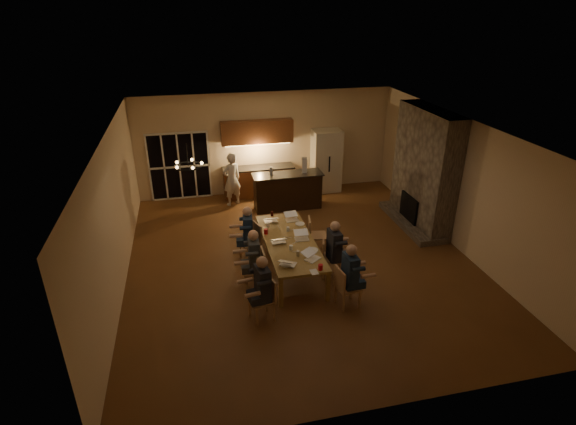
# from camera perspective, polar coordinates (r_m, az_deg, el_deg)

# --- Properties ---
(floor) EXTENTS (9.00, 9.00, 0.00)m
(floor) POSITION_cam_1_polar(r_m,az_deg,el_deg) (10.86, 1.54, -6.02)
(floor) COLOR brown
(floor) RESTS_ON ground
(back_wall) EXTENTS (8.00, 0.04, 3.20)m
(back_wall) POSITION_cam_1_polar(r_m,az_deg,el_deg) (14.29, -2.87, 8.78)
(back_wall) COLOR beige
(back_wall) RESTS_ON ground
(left_wall) EXTENTS (0.04, 9.00, 3.20)m
(left_wall) POSITION_cam_1_polar(r_m,az_deg,el_deg) (10.00, -21.30, -0.39)
(left_wall) COLOR beige
(left_wall) RESTS_ON ground
(right_wall) EXTENTS (0.04, 9.00, 3.20)m
(right_wall) POSITION_cam_1_polar(r_m,az_deg,el_deg) (11.73, 21.08, 3.36)
(right_wall) COLOR beige
(right_wall) RESTS_ON ground
(ceiling) EXTENTS (8.00, 9.00, 0.04)m
(ceiling) POSITION_cam_1_polar(r_m,az_deg,el_deg) (9.60, 1.76, 10.66)
(ceiling) COLOR white
(ceiling) RESTS_ON back_wall
(french_doors) EXTENTS (1.86, 0.08, 2.10)m
(french_doors) POSITION_cam_1_polar(r_m,az_deg,el_deg) (14.23, -13.61, 5.69)
(french_doors) COLOR black
(french_doors) RESTS_ON ground
(fireplace) EXTENTS (0.58, 2.50, 3.20)m
(fireplace) POSITION_cam_1_polar(r_m,az_deg,el_deg) (12.51, 16.96, 5.29)
(fireplace) COLOR #706658
(fireplace) RESTS_ON ground
(kitchenette) EXTENTS (2.24, 0.68, 2.40)m
(kitchenette) POSITION_cam_1_polar(r_m,az_deg,el_deg) (14.07, -3.82, 6.77)
(kitchenette) COLOR brown
(kitchenette) RESTS_ON ground
(refrigerator) EXTENTS (0.90, 0.68, 2.00)m
(refrigerator) POSITION_cam_1_polar(r_m,az_deg,el_deg) (14.56, 4.86, 6.56)
(refrigerator) COLOR beige
(refrigerator) RESTS_ON ground
(dining_table) EXTENTS (1.10, 2.86, 0.75)m
(dining_table) POSITION_cam_1_polar(r_m,az_deg,el_deg) (10.31, 0.19, -5.42)
(dining_table) COLOR #A58142
(dining_table) RESTS_ON ground
(bar_island) EXTENTS (2.06, 0.69, 1.08)m
(bar_island) POSITION_cam_1_polar(r_m,az_deg,el_deg) (13.33, -0.06, 2.75)
(bar_island) COLOR black
(bar_island) RESTS_ON ground
(chair_left_near) EXTENTS (0.54, 0.54, 0.89)m
(chair_left_near) POSITION_cam_1_polar(r_m,az_deg,el_deg) (8.79, -3.38, -10.99)
(chair_left_near) COLOR tan
(chair_left_near) RESTS_ON ground
(chair_left_mid) EXTENTS (0.44, 0.44, 0.89)m
(chair_left_mid) POSITION_cam_1_polar(r_m,az_deg,el_deg) (9.69, -4.34, -7.23)
(chair_left_mid) COLOR tan
(chair_left_mid) RESTS_ON ground
(chair_left_far) EXTENTS (0.55, 0.55, 0.89)m
(chair_left_far) POSITION_cam_1_polar(r_m,az_deg,el_deg) (10.73, -4.85, -3.78)
(chair_left_far) COLOR tan
(chair_left_far) RESTS_ON ground
(chair_right_near) EXTENTS (0.50, 0.50, 0.89)m
(chair_right_near) POSITION_cam_1_polar(r_m,az_deg,el_deg) (9.21, 7.64, -9.31)
(chair_right_near) COLOR tan
(chair_right_near) RESTS_ON ground
(chair_right_mid) EXTENTS (0.55, 0.55, 0.89)m
(chair_right_mid) POSITION_cam_1_polar(r_m,az_deg,el_deg) (10.13, 5.58, -5.70)
(chair_right_mid) COLOR tan
(chair_right_mid) RESTS_ON ground
(chair_right_far) EXTENTS (0.51, 0.51, 0.89)m
(chair_right_far) POSITION_cam_1_polar(r_m,az_deg,el_deg) (11.04, 3.75, -2.87)
(chair_right_far) COLOR tan
(chair_right_far) RESTS_ON ground
(person_left_near) EXTENTS (0.69, 0.69, 1.38)m
(person_left_near) POSITION_cam_1_polar(r_m,az_deg,el_deg) (8.66, -3.22, -9.60)
(person_left_near) COLOR black
(person_left_near) RESTS_ON ground
(person_right_near) EXTENTS (0.63, 0.63, 1.38)m
(person_right_near) POSITION_cam_1_polar(r_m,az_deg,el_deg) (9.10, 7.86, -7.92)
(person_right_near) COLOR #1C2B47
(person_right_near) RESTS_ON ground
(person_left_mid) EXTENTS (0.63, 0.63, 1.38)m
(person_left_mid) POSITION_cam_1_polar(r_m,az_deg,el_deg) (9.56, -4.32, -5.97)
(person_left_mid) COLOR #3C4347
(person_left_mid) RESTS_ON ground
(person_right_mid) EXTENTS (0.63, 0.63, 1.38)m
(person_right_mid) POSITION_cam_1_polar(r_m,az_deg,el_deg) (9.94, 5.87, -4.74)
(person_right_mid) COLOR black
(person_right_mid) RESTS_ON ground
(person_left_far) EXTENTS (0.66, 0.66, 1.38)m
(person_left_far) POSITION_cam_1_polar(r_m,az_deg,el_deg) (10.59, -5.09, -2.71)
(person_left_far) COLOR #1C2B47
(person_left_far) RESTS_ON ground
(standing_person) EXTENTS (0.70, 0.60, 1.63)m
(standing_person) POSITION_cam_1_polar(r_m,az_deg,el_deg) (13.56, -7.15, 4.18)
(standing_person) COLOR white
(standing_person) RESTS_ON ground
(chandelier) EXTENTS (0.55, 0.55, 0.03)m
(chandelier) POSITION_cam_1_polar(r_m,az_deg,el_deg) (8.93, -12.55, 5.79)
(chandelier) COLOR black
(chandelier) RESTS_ON ceiling
(laptop_a) EXTENTS (0.42, 0.41, 0.23)m
(laptop_a) POSITION_cam_1_polar(r_m,az_deg,el_deg) (9.20, 0.01, -5.98)
(laptop_a) COLOR silver
(laptop_a) RESTS_ON dining_table
(laptop_b) EXTENTS (0.42, 0.42, 0.23)m
(laptop_b) POSITION_cam_1_polar(r_m,az_deg,el_deg) (9.39, 3.16, -5.35)
(laptop_b) COLOR silver
(laptop_b) RESTS_ON dining_table
(laptop_c) EXTENTS (0.33, 0.29, 0.23)m
(laptop_c) POSITION_cam_1_polar(r_m,az_deg,el_deg) (10.02, -1.25, -3.20)
(laptop_c) COLOR silver
(laptop_c) RESTS_ON dining_table
(laptop_d) EXTENTS (0.34, 0.30, 0.23)m
(laptop_d) POSITION_cam_1_polar(r_m,az_deg,el_deg) (10.13, 1.77, -2.87)
(laptop_d) COLOR silver
(laptop_d) RESTS_ON dining_table
(laptop_e) EXTENTS (0.32, 0.28, 0.23)m
(laptop_e) POSITION_cam_1_polar(r_m,az_deg,el_deg) (10.97, -2.22, -0.58)
(laptop_e) COLOR silver
(laptop_e) RESTS_ON dining_table
(laptop_f) EXTENTS (0.34, 0.30, 0.23)m
(laptop_f) POSITION_cam_1_polar(r_m,az_deg,el_deg) (11.00, 0.50, -0.48)
(laptop_f) COLOR silver
(laptop_f) RESTS_ON dining_table
(mug_front) EXTENTS (0.08, 0.08, 0.10)m
(mug_front) POSITION_cam_1_polar(r_m,az_deg,el_deg) (9.75, 0.38, -4.47)
(mug_front) COLOR white
(mug_front) RESTS_ON dining_table
(mug_mid) EXTENTS (0.07, 0.07, 0.10)m
(mug_mid) POSITION_cam_1_polar(r_m,az_deg,el_deg) (10.52, -0.01, -2.11)
(mug_mid) COLOR white
(mug_mid) RESTS_ON dining_table
(mug_back) EXTENTS (0.08, 0.08, 0.10)m
(mug_back) POSITION_cam_1_polar(r_m,az_deg,el_deg) (10.73, -2.55, -1.57)
(mug_back) COLOR white
(mug_back) RESTS_ON dining_table
(redcup_near) EXTENTS (0.09, 0.09, 0.12)m
(redcup_near) POSITION_cam_1_polar(r_m,az_deg,el_deg) (9.07, 4.15, -6.94)
(redcup_near) COLOR red
(redcup_near) RESTS_ON dining_table
(redcup_mid) EXTENTS (0.09, 0.09, 0.12)m
(redcup_mid) POSITION_cam_1_polar(r_m,az_deg,el_deg) (10.41, -2.82, -2.41)
(redcup_mid) COLOR red
(redcup_mid) RESTS_ON dining_table
(can_silver) EXTENTS (0.07, 0.07, 0.12)m
(can_silver) POSITION_cam_1_polar(r_m,az_deg,el_deg) (9.52, 1.27, -5.22)
(can_silver) COLOR #B2B2B7
(can_silver) RESTS_ON dining_table
(can_cola) EXTENTS (0.07, 0.07, 0.12)m
(can_cola) POSITION_cam_1_polar(r_m,az_deg,el_deg) (11.26, -2.04, -0.15)
(can_cola) COLOR #3F0F0C
(can_cola) RESTS_ON dining_table
(can_right) EXTENTS (0.06, 0.06, 0.12)m
(can_right) POSITION_cam_1_polar(r_m,az_deg,el_deg) (10.45, 2.11, -2.28)
(can_right) COLOR #B2B2B7
(can_right) RESTS_ON dining_table
(plate_near) EXTENTS (0.24, 0.24, 0.02)m
(plate_near) POSITION_cam_1_polar(r_m,az_deg,el_deg) (9.76, 3.16, -4.77)
(plate_near) COLOR white
(plate_near) RESTS_ON dining_table
(plate_left) EXTENTS (0.26, 0.26, 0.02)m
(plate_left) POSITION_cam_1_polar(r_m,az_deg,el_deg) (9.25, -0.21, -6.56)
(plate_left) COLOR white
(plate_left) RESTS_ON dining_table
(plate_far) EXTENTS (0.23, 0.23, 0.02)m
(plate_far) POSITION_cam_1_polar(r_m,az_deg,el_deg) (10.87, 1.53, -1.44)
(plate_far) COLOR white
(plate_far) RESTS_ON dining_table
(notepad) EXTENTS (0.16, 0.21, 0.01)m
(notepad) POSITION_cam_1_polar(r_m,az_deg,el_deg) (9.01, 3.34, -7.56)
(notepad) COLOR white
(notepad) RESTS_ON dining_table
(bar_bottle) EXTENTS (0.09, 0.09, 0.24)m
(bar_bottle) POSITION_cam_1_polar(r_m,az_deg,el_deg) (13.03, -2.15, 5.30)
(bar_bottle) COLOR #99999E
(bar_bottle) RESTS_ON bar_island
(bar_blender) EXTENTS (0.18, 0.18, 0.45)m
(bar_blender) POSITION_cam_1_polar(r_m,az_deg,el_deg) (13.20, 2.12, 6.05)
(bar_blender) COLOR silver
(bar_blender) RESTS_ON bar_island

